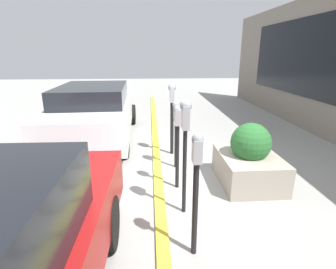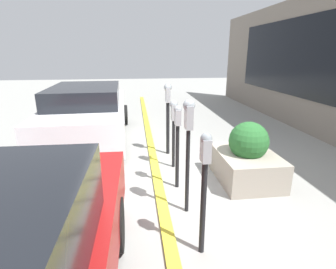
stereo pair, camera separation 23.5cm
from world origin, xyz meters
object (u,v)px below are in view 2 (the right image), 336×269
object	(u,v)px
parking_meter_second	(188,131)
parking_meter_farthest	(168,107)
parking_meter_nearest	(204,177)
parked_car_middle	(88,112)
parking_meter_middle	(178,134)
planter_box	(247,158)
parking_meter_fourth	(174,120)

from	to	relation	value
parking_meter_second	parking_meter_farthest	distance (m)	2.31
parking_meter_nearest	parked_car_middle	distance (m)	4.78
parking_meter_middle	parking_meter_farthest	world-z (taller)	parking_meter_farthest
parking_meter_second	parking_meter_middle	xyz separation A→B (m)	(0.73, 0.02, -0.27)
planter_box	parking_meter_fourth	bearing A→B (deg)	58.51
parking_meter_middle	planter_box	size ratio (longest dim) A/B	1.12
parking_meter_farthest	planter_box	size ratio (longest dim) A/B	1.25
planter_box	parked_car_middle	world-z (taller)	parked_car_middle
parking_meter_second	parking_meter_middle	bearing A→B (deg)	1.91
planter_box	parking_meter_middle	bearing A→B (deg)	94.10
parking_meter_second	planter_box	world-z (taller)	parking_meter_second
parking_meter_second	parking_meter_middle	distance (m)	0.78
parking_meter_nearest	parked_car_middle	world-z (taller)	parking_meter_nearest
parking_meter_fourth	parking_meter_middle	bearing A→B (deg)	175.98
parking_meter_fourth	planter_box	size ratio (longest dim) A/B	1.07
planter_box	parking_meter_farthest	bearing A→B (deg)	39.52
planter_box	parked_car_middle	bearing A→B (deg)	48.90
parking_meter_fourth	parking_meter_farthest	xyz separation A→B (m)	(0.75, 0.02, 0.11)
parking_meter_nearest	planter_box	distance (m)	2.12
parking_meter_nearest	parking_meter_farthest	world-z (taller)	parking_meter_farthest
parking_meter_nearest	parking_meter_farthest	size ratio (longest dim) A/B	0.91
parking_meter_middle	planter_box	bearing A→B (deg)	-85.90
planter_box	parked_car_middle	distance (m)	4.17
parking_meter_farthest	parking_meter_second	bearing A→B (deg)	179.60
parking_meter_middle	parked_car_middle	xyz separation A→B (m)	(2.82, 1.87, -0.19)
planter_box	parked_car_middle	size ratio (longest dim) A/B	0.27
parking_meter_farthest	parked_car_middle	size ratio (longest dim) A/B	0.34
parking_meter_middle	parking_meter_fourth	bearing A→B (deg)	-4.02
parking_meter_fourth	planter_box	world-z (taller)	parking_meter_fourth
parking_meter_nearest	parking_meter_second	bearing A→B (deg)	0.78
parking_meter_nearest	parking_meter_middle	bearing A→B (deg)	1.31
parking_meter_middle	parked_car_middle	world-z (taller)	parked_car_middle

